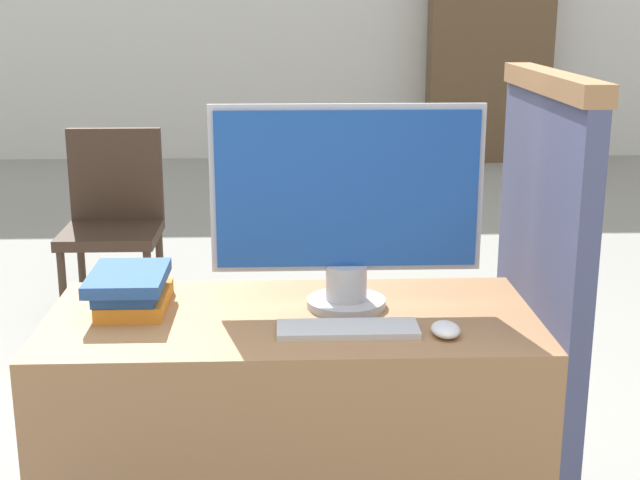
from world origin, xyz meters
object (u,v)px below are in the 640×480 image
(monitor, at_px, (347,205))
(book_stack, at_px, (131,290))
(mouse, at_px, (446,329))
(far_chair, at_px, (113,215))
(keyboard, at_px, (348,329))

(monitor, height_order, book_stack, monitor)
(mouse, bearing_deg, far_chair, 118.19)
(keyboard, relative_size, mouse, 3.46)
(mouse, xyz_separation_m, far_chair, (-1.17, 2.19, -0.24))
(monitor, height_order, far_chair, monitor)
(monitor, distance_m, mouse, 0.39)
(mouse, distance_m, far_chair, 2.49)
(keyboard, bearing_deg, monitor, 87.29)
(monitor, bearing_deg, book_stack, 179.64)
(keyboard, distance_m, far_chair, 2.37)
(monitor, xyz_separation_m, far_chair, (-0.96, 1.97, -0.49))
(mouse, height_order, book_stack, book_stack)
(monitor, height_order, mouse, monitor)
(book_stack, xyz_separation_m, far_chair, (-0.42, 1.97, -0.28))
(monitor, distance_m, book_stack, 0.58)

